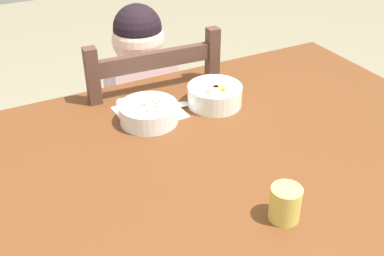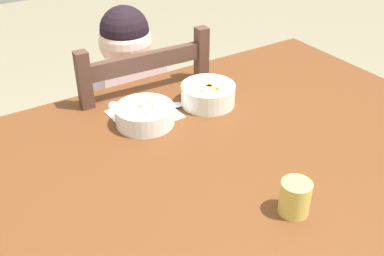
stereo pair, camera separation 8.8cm
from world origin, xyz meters
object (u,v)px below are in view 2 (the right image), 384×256
Objects in this scene: dining_table at (189,193)px; child_figure at (133,102)px; dining_chair at (135,147)px; drinking_cup at (295,198)px; spoon at (183,104)px; bowl_of_carrots at (208,94)px; bowl_of_peas at (145,114)px.

child_figure is (0.10, 0.51, -0.01)m from dining_table.
dining_chair reaches higher than dining_table.
drinking_cup is at bearing -90.58° from child_figure.
dining_table is 0.30m from spoon.
child_figure is 0.34m from bowl_of_carrots.
dining_table is 1.63× the size of child_figure.
spoon is (0.14, 0.25, 0.09)m from dining_table.
bowl_of_carrots is (0.21, -0.00, 0.00)m from bowl_of_peas.
drinking_cup is (-0.00, -0.78, 0.33)m from dining_chair.
child_figure reaches higher than bowl_of_peas.
bowl_of_peas is (-0.10, -0.29, 0.13)m from child_figure.
dining_chair is at bearing 109.46° from bowl_of_carrots.
dining_table is at bearing -132.83° from bowl_of_carrots.
dining_chair is at bearing 112.48° from child_figure.
drinking_cup reaches higher than spoon.
dining_table is 9.79× the size of bowl_of_peas.
dining_chair is at bearing 79.16° from dining_table.
spoon is (0.04, -0.27, 0.29)m from dining_chair.
dining_table is at bearing -89.92° from bowl_of_peas.
bowl_of_peas is at bearing -108.49° from dining_chair.
dining_chair reaches higher than bowl_of_carrots.
bowl_of_peas is at bearing 101.27° from drinking_cup.
dining_table is at bearing 110.36° from drinking_cup.
drinking_cup is at bearing -90.37° from dining_chair.
child_figure is 0.29m from spoon.
bowl_of_peas is (-0.00, 0.22, 0.12)m from dining_table.
dining_chair is 0.95× the size of child_figure.
drinking_cup reaches higher than bowl_of_peas.
spoon is at bearing 60.97° from dining_table.
bowl_of_peas reaches higher than spoon.
bowl_of_peas is 2.10× the size of drinking_cup.
bowl_of_peas is 1.16× the size of spoon.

